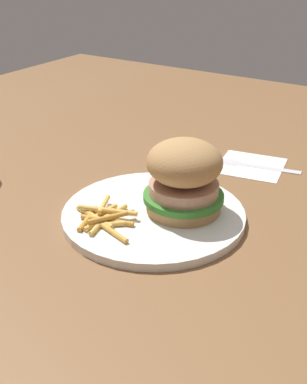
% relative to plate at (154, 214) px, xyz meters
% --- Properties ---
extents(ground_plane, '(1.60, 1.60, 0.00)m').
position_rel_plate_xyz_m(ground_plane, '(-0.03, 0.03, -0.01)').
color(ground_plane, brown).
extents(plate, '(0.26, 0.26, 0.01)m').
position_rel_plate_xyz_m(plate, '(0.00, 0.00, 0.00)').
color(plate, white).
rests_on(plate, ground_plane).
extents(sandwich, '(0.11, 0.11, 0.10)m').
position_rel_plate_xyz_m(sandwich, '(0.03, 0.02, 0.06)').
color(sandwich, tan).
rests_on(sandwich, plate).
extents(fries_pile, '(0.11, 0.09, 0.01)m').
position_rel_plate_xyz_m(fries_pile, '(-0.04, -0.06, 0.01)').
color(fries_pile, gold).
rests_on(fries_pile, plate).
extents(napkin, '(0.13, 0.13, 0.00)m').
position_rel_plate_xyz_m(napkin, '(0.05, 0.25, -0.01)').
color(napkin, white).
rests_on(napkin, ground_plane).
extents(fork, '(0.17, 0.05, 0.00)m').
position_rel_plate_xyz_m(fork, '(0.05, 0.25, -0.00)').
color(fork, silver).
rests_on(fork, napkin).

